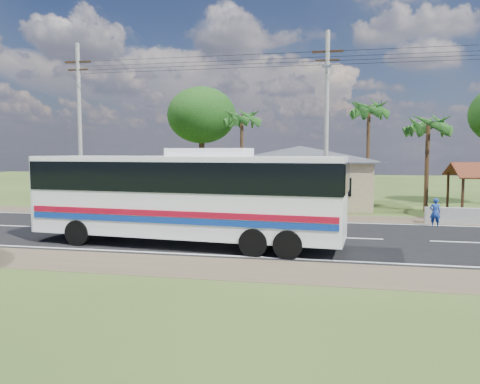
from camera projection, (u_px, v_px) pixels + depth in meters
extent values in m
plane|color=#304719|center=(258.00, 235.00, 22.33)|extent=(120.00, 120.00, 0.00)
cube|color=black|center=(258.00, 235.00, 22.33)|extent=(120.00, 10.00, 0.02)
cube|color=brown|center=(275.00, 217.00, 28.68)|extent=(120.00, 3.00, 0.01)
cube|color=brown|center=(228.00, 268.00, 15.99)|extent=(120.00, 3.00, 0.01)
cube|color=silver|center=(271.00, 220.00, 26.92)|extent=(120.00, 0.15, 0.01)
cube|color=silver|center=(238.00, 256.00, 17.74)|extent=(120.00, 0.15, 0.01)
cube|color=silver|center=(258.00, 235.00, 22.33)|extent=(120.00, 0.15, 0.01)
cube|color=tan|center=(300.00, 184.00, 34.68)|extent=(10.00, 8.00, 3.20)
cube|color=#4C4F54|center=(300.00, 161.00, 34.54)|extent=(10.60, 8.60, 0.10)
pyramid|color=#4C4F54|center=(300.00, 146.00, 34.44)|extent=(12.40, 10.00, 1.20)
cube|color=black|center=(251.00, 186.00, 31.35)|extent=(1.20, 0.08, 1.20)
cube|color=black|center=(295.00, 186.00, 30.75)|extent=(1.20, 0.08, 1.20)
cube|color=black|center=(342.00, 187.00, 30.15)|extent=(1.20, 0.08, 1.20)
cylinder|color=#372614|center=(462.00, 199.00, 26.63)|extent=(0.16, 0.16, 2.60)
cylinder|color=#372614|center=(448.00, 193.00, 30.14)|extent=(0.16, 0.16, 2.60)
cylinder|color=#9E9E99|center=(80.00, 128.00, 30.78)|extent=(0.26, 0.26, 11.00)
cube|color=#372614|center=(78.00, 62.00, 30.41)|extent=(1.80, 0.12, 0.12)
cube|color=#372614|center=(78.00, 70.00, 30.45)|extent=(1.40, 0.10, 0.10)
cylinder|color=#9E9E99|center=(326.00, 126.00, 27.60)|extent=(0.26, 0.26, 11.00)
cube|color=#372614|center=(328.00, 51.00, 27.22)|extent=(1.80, 0.12, 0.12)
cube|color=#372614|center=(327.00, 60.00, 27.27)|extent=(1.40, 0.10, 0.10)
cylinder|color=gray|center=(327.00, 69.00, 26.35)|extent=(0.08, 2.00, 0.08)
cube|color=gray|center=(327.00, 66.00, 25.38)|extent=(0.50, 0.18, 0.12)
cylinder|color=black|center=(196.00, 60.00, 28.83)|extent=(16.00, 0.02, 0.02)
cylinder|color=black|center=(466.00, 49.00, 25.75)|extent=(15.00, 0.02, 0.02)
cylinder|color=#47301E|center=(427.00, 166.00, 30.92)|extent=(0.28, 0.28, 6.00)
cylinder|color=#47301E|center=(368.00, 155.00, 35.94)|extent=(0.28, 0.28, 7.50)
cylinder|color=#47301E|center=(242.00, 157.00, 38.44)|extent=(0.28, 0.28, 7.00)
cylinder|color=#47301E|center=(202.00, 163.00, 41.23)|extent=(0.50, 0.50, 5.95)
ellipsoid|color=#11390F|center=(202.00, 115.00, 40.87)|extent=(6.00, 6.00, 4.92)
cube|color=white|center=(186.00, 195.00, 19.71)|extent=(13.39, 3.82, 3.30)
cube|color=black|center=(185.00, 176.00, 19.63)|extent=(13.45, 3.89, 1.21)
cube|color=black|center=(53.00, 182.00, 21.50)|extent=(0.34, 2.53, 1.98)
cube|color=maroon|center=(172.00, 214.00, 18.42)|extent=(12.95, 1.10, 0.24)
cube|color=navy|center=(172.00, 221.00, 18.45)|extent=(12.95, 1.10, 0.24)
cube|color=white|center=(210.00, 152.00, 19.24)|extent=(3.43, 2.02, 0.33)
cylinder|color=black|center=(78.00, 233.00, 19.86)|extent=(1.13, 0.47, 1.10)
cylinder|color=black|center=(111.00, 224.00, 22.28)|extent=(1.13, 0.47, 1.10)
cylinder|color=black|center=(254.00, 243.00, 17.72)|extent=(1.13, 0.47, 1.10)
cylinder|color=black|center=(268.00, 232.00, 20.14)|extent=(1.13, 0.47, 1.10)
cylinder|color=black|center=(288.00, 244.00, 17.35)|extent=(1.13, 0.47, 1.10)
cylinder|color=black|center=(299.00, 233.00, 19.77)|extent=(1.13, 0.47, 1.10)
imported|color=black|center=(479.00, 212.00, 26.94)|extent=(1.97, 1.05, 0.98)
imported|color=navy|center=(435.00, 213.00, 24.68)|extent=(0.57, 0.38, 1.54)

